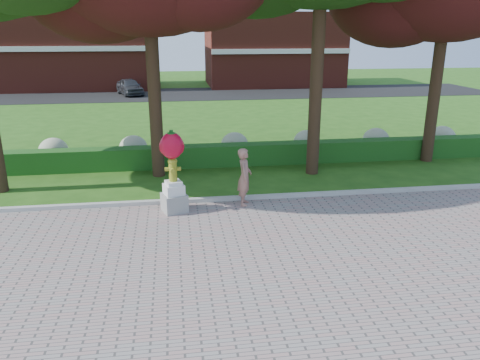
{
  "coord_description": "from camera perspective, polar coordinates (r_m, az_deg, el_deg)",
  "views": [
    {
      "loc": [
        -1.41,
        -10.22,
        4.98
      ],
      "look_at": [
        0.21,
        1.0,
        1.32
      ],
      "focal_mm": 35.0,
      "sensor_mm": 36.0,
      "label": 1
    }
  ],
  "objects": [
    {
      "name": "ground",
      "position": [
        11.45,
        -0.32,
        -7.88
      ],
      "size": [
        100.0,
        100.0,
        0.0
      ],
      "primitive_type": "plane",
      "color": "#245114",
      "rests_on": "ground"
    },
    {
      "name": "walkway",
      "position": [
        8.08,
        3.84,
        -20.04
      ],
      "size": [
        40.0,
        14.0,
        0.04
      ],
      "primitive_type": "cube",
      "color": "gray",
      "rests_on": "ground"
    },
    {
      "name": "curb",
      "position": [
        14.17,
        -1.99,
        -2.37
      ],
      "size": [
        40.0,
        0.18,
        0.15
      ],
      "primitive_type": "cube",
      "color": "#ADADA5",
      "rests_on": "ground"
    },
    {
      "name": "lawn_hedge",
      "position": [
        17.87,
        -3.42,
        3.02
      ],
      "size": [
        24.0,
        0.7,
        0.8
      ],
      "primitive_type": "cube",
      "color": "#164F17",
      "rests_on": "ground"
    },
    {
      "name": "hydrangea_row",
      "position": [
        18.85,
        -1.95,
        4.3
      ],
      "size": [
        20.1,
        1.1,
        0.99
      ],
      "color": "#A2A880",
      "rests_on": "ground"
    },
    {
      "name": "street",
      "position": [
        38.56,
        -6.15,
        10.4
      ],
      "size": [
        50.0,
        8.0,
        0.02
      ],
      "primitive_type": "cube",
      "color": "black",
      "rests_on": "ground"
    },
    {
      "name": "building_left",
      "position": [
        45.07,
        -19.9,
        15.0
      ],
      "size": [
        14.0,
        8.0,
        7.0
      ],
      "primitive_type": "cube",
      "color": "maroon",
      "rests_on": "ground"
    },
    {
      "name": "building_right",
      "position": [
        45.24,
        3.94,
        15.61
      ],
      "size": [
        12.0,
        8.0,
        6.4
      ],
      "primitive_type": "cube",
      "color": "maroon",
      "rests_on": "ground"
    },
    {
      "name": "hydrant_sculpture",
      "position": [
        13.09,
        -8.19,
        1.3
      ],
      "size": [
        0.8,
        0.8,
        2.35
      ],
      "rotation": [
        0.0,
        0.0,
        0.31
      ],
      "color": "gray",
      "rests_on": "walkway"
    },
    {
      "name": "woman",
      "position": [
        13.6,
        0.55,
        0.4
      ],
      "size": [
        0.54,
        0.7,
        1.7
      ],
      "primitive_type": "imported",
      "rotation": [
        0.0,
        0.0,
        1.34
      ],
      "color": "#A36D5D",
      "rests_on": "walkway"
    },
    {
      "name": "parked_car",
      "position": [
        38.67,
        -13.29,
        11.02
      ],
      "size": [
        2.65,
        4.05,
        1.28
      ],
      "primitive_type": "imported",
      "rotation": [
        0.0,
        0.0,
        0.33
      ],
      "color": "#383B3F",
      "rests_on": "street"
    }
  ]
}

